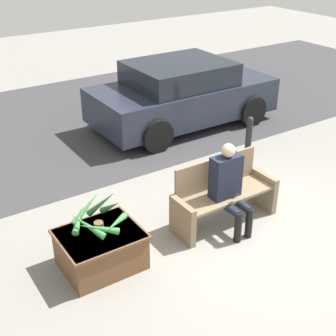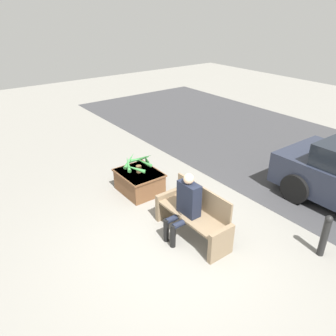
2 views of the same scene
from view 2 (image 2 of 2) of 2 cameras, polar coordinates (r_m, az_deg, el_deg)
ground_plane at (r=6.03m, az=1.94°, el=-14.00°), size 30.00×30.00×0.00m
road_surface at (r=9.79m, az=27.16°, el=-0.11°), size 20.00×6.00×0.01m
bench at (r=6.14m, az=4.64°, el=-8.11°), size 1.61×0.54×0.96m
person_seated at (r=5.92m, az=3.07°, el=-6.20°), size 0.45×0.60×1.31m
planter_box at (r=7.59m, az=-5.02°, el=-2.29°), size 1.03×0.85×0.51m
potted_plant at (r=7.37m, az=-5.24°, el=1.01°), size 0.74×0.74×0.53m
bollard_post at (r=6.26m, az=25.65°, el=-10.43°), size 0.13×0.13×0.81m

